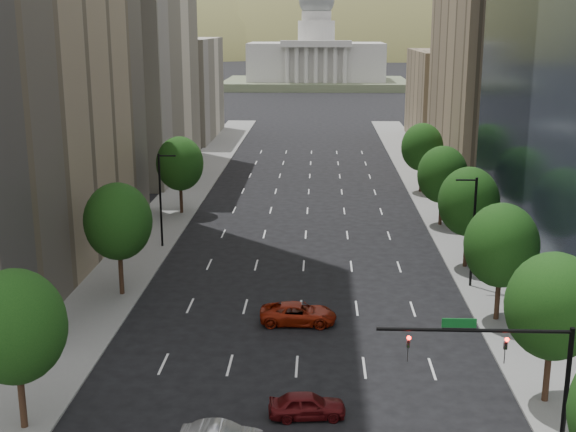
# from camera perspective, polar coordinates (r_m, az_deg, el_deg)

# --- Properties ---
(sidewalk_left) EXTENTS (6.00, 200.00, 0.15)m
(sidewalk_left) POSITION_cam_1_polar(r_m,az_deg,el_deg) (68.09, -11.99, -3.47)
(sidewalk_left) COLOR slate
(sidewalk_left) RESTS_ON ground
(sidewalk_right) EXTENTS (6.00, 200.00, 0.15)m
(sidewalk_right) POSITION_cam_1_polar(r_m,az_deg,el_deg) (67.52, 14.49, -3.77)
(sidewalk_right) COLOR slate
(sidewalk_right) RESTS_ON ground
(midrise_cream_left) EXTENTS (14.00, 30.00, 35.00)m
(midrise_cream_left) POSITION_cam_1_polar(r_m,az_deg,el_deg) (108.98, -11.83, 12.46)
(midrise_cream_left) COLOR beige
(midrise_cream_left) RESTS_ON ground
(filler_left) EXTENTS (14.00, 26.00, 18.00)m
(filler_left) POSITION_cam_1_polar(r_m,az_deg,el_deg) (141.67, -8.42, 9.54)
(filler_left) COLOR beige
(filler_left) RESTS_ON ground
(parking_tan_right) EXTENTS (14.00, 30.00, 30.00)m
(parking_tan_right) POSITION_cam_1_polar(r_m,az_deg,el_deg) (105.59, 15.67, 10.83)
(parking_tan_right) COLOR #8C7759
(parking_tan_right) RESTS_ON ground
(filler_right) EXTENTS (14.00, 26.00, 16.00)m
(filler_right) POSITION_cam_1_polar(r_m,az_deg,el_deg) (138.37, 12.41, 8.83)
(filler_right) COLOR #8C7759
(filler_right) RESTS_ON ground
(tree_right_1) EXTENTS (5.20, 5.20, 8.75)m
(tree_right_1) POSITION_cam_1_polar(r_m,az_deg,el_deg) (43.39, 19.46, -6.47)
(tree_right_1) COLOR #382316
(tree_right_1) RESTS_ON ground
(tree_right_2) EXTENTS (5.20, 5.20, 8.61)m
(tree_right_2) POSITION_cam_1_polar(r_m,az_deg,el_deg) (54.41, 15.86, -2.16)
(tree_right_2) COLOR #382316
(tree_right_2) RESTS_ON ground
(tree_right_3) EXTENTS (5.20, 5.20, 8.89)m
(tree_right_3) POSITION_cam_1_polar(r_m,az_deg,el_deg) (65.68, 13.53, 1.05)
(tree_right_3) COLOR #382316
(tree_right_3) RESTS_ON ground
(tree_right_4) EXTENTS (5.20, 5.20, 8.46)m
(tree_right_4) POSITION_cam_1_polar(r_m,az_deg,el_deg) (79.24, 11.62, 3.08)
(tree_right_4) COLOR #382316
(tree_right_4) RESTS_ON ground
(tree_right_5) EXTENTS (5.20, 5.20, 8.75)m
(tree_right_5) POSITION_cam_1_polar(r_m,az_deg,el_deg) (94.77, 10.13, 5.15)
(tree_right_5) COLOR #382316
(tree_right_5) RESTS_ON ground
(tree_left_0) EXTENTS (5.20, 5.20, 8.75)m
(tree_left_0) POSITION_cam_1_polar(r_m,az_deg,el_deg) (40.72, -19.97, -7.89)
(tree_left_0) COLOR #382316
(tree_left_0) RESTS_ON ground
(tree_left_1) EXTENTS (5.20, 5.20, 8.97)m
(tree_left_1) POSITION_cam_1_polar(r_m,az_deg,el_deg) (58.66, -12.75, -0.41)
(tree_left_1) COLOR #382316
(tree_left_1) RESTS_ON ground
(tree_left_2) EXTENTS (5.20, 5.20, 8.68)m
(tree_left_2) POSITION_cam_1_polar(r_m,az_deg,el_deg) (83.50, -8.19, 3.95)
(tree_left_2) COLOR #382316
(tree_left_2) RESTS_ON ground
(streetlight_rn) EXTENTS (1.70, 0.20, 9.00)m
(streetlight_rn) POSITION_cam_1_polar(r_m,az_deg,el_deg) (61.07, 13.82, -0.98)
(streetlight_rn) COLOR black
(streetlight_rn) RESTS_ON ground
(streetlight_ln) EXTENTS (1.70, 0.20, 9.00)m
(streetlight_ln) POSITION_cam_1_polar(r_m,az_deg,el_deg) (71.07, -9.60, 1.38)
(streetlight_ln) COLOR black
(streetlight_ln) RESTS_ON ground
(traffic_signal) EXTENTS (9.12, 0.40, 7.38)m
(traffic_signal) POSITION_cam_1_polar(r_m,az_deg,el_deg) (37.35, 16.86, -10.64)
(traffic_signal) COLOR black
(traffic_signal) RESTS_ON ground
(capitol) EXTENTS (60.00, 40.00, 35.20)m
(capitol) POSITION_cam_1_polar(r_m,az_deg,el_deg) (252.73, 2.14, 11.65)
(capitol) COLOR #596647
(capitol) RESTS_ON ground
(foothills) EXTENTS (720.00, 413.00, 263.00)m
(foothills) POSITION_cam_1_polar(r_m,az_deg,el_deg) (605.87, 5.60, 8.78)
(foothills) COLOR olive
(foothills) RESTS_ON ground
(car_maroon) EXTENTS (4.29, 2.06, 1.41)m
(car_maroon) POSITION_cam_1_polar(r_m,az_deg,el_deg) (41.64, 1.46, -14.13)
(car_maroon) COLOR #500D0F
(car_maroon) RESTS_ON ground
(car_red_far) EXTENTS (5.40, 2.51, 1.50)m
(car_red_far) POSITION_cam_1_polar(r_m,az_deg,el_deg) (53.46, 0.78, -7.40)
(car_red_far) COLOR maroon
(car_red_far) RESTS_ON ground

